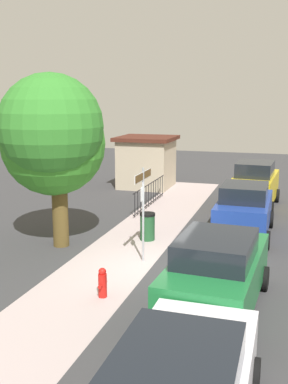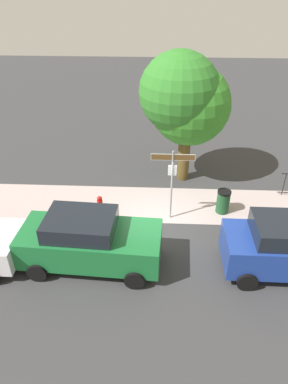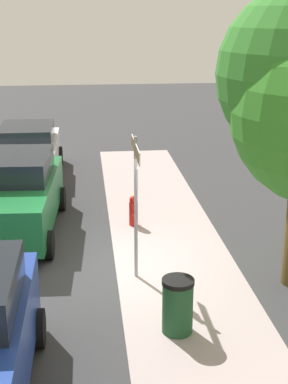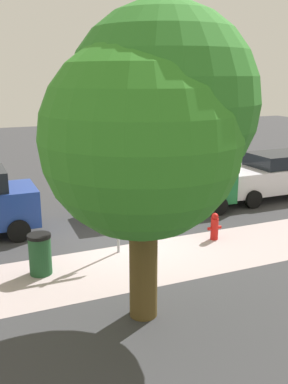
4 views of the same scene
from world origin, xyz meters
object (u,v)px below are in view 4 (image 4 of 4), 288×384
Objects in this scene: car_white at (274,175)px; fire_hydrant at (215,226)px; street_sign at (117,174)px; shade_tree at (153,120)px; car_green at (166,185)px; trash_bin at (40,254)px.

fire_hydrant is (4.51, 3.02, -0.48)m from car_white.
shade_tree is at bearing 81.12° from street_sign.
car_green reaches higher than fire_hydrant.
fire_hydrant is (-0.13, 2.87, -0.57)m from car_green.
street_sign is 0.63× the size of car_white.
shade_tree is at bearing 120.34° from trash_bin.
car_green is at bearing -146.64° from trash_bin.
street_sign is 7.95m from car_white.
car_white is (-7.84, -6.07, -2.93)m from shade_tree.
shade_tree reaches higher than street_sign.
car_white is 1.00× the size of car_green.
car_green is at bearing -87.49° from fire_hydrant.
street_sign reaches higher than trash_bin.
trash_bin is at bearing 19.10° from car_white.
fire_hydrant is 4.95m from trash_bin.
street_sign is 0.63× the size of car_green.
street_sign is 2.71m from trash_bin.
shade_tree is 1.24× the size of car_white.
shade_tree reaches higher than trash_bin.
fire_hydrant is at bearing 33.55° from car_white.
car_white reaches higher than trash_bin.
car_white is 4.64m from car_green.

